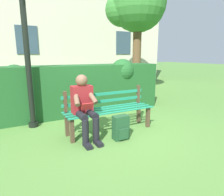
% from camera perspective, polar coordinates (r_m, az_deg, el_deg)
% --- Properties ---
extents(ground, '(60.00, 60.00, 0.00)m').
position_cam_1_polar(ground, '(4.15, -0.65, -9.55)').
color(ground, '#517F38').
extents(park_bench, '(1.85, 0.50, 0.88)m').
position_cam_1_polar(park_bench, '(4.06, -1.07, -3.45)').
color(park_bench, '#4C3828').
rests_on(park_bench, ground).
extents(person_seated, '(0.44, 0.73, 1.20)m').
position_cam_1_polar(person_seated, '(3.64, -8.04, -2.16)').
color(person_seated, maroon).
rests_on(person_seated, ground).
extents(hedge_backdrop, '(5.07, 0.84, 1.44)m').
position_cam_1_polar(hedge_backdrop, '(5.26, -11.63, 2.71)').
color(hedge_backdrop, '#1E5123').
rests_on(hedge_backdrop, ground).
extents(tree, '(2.27, 2.16, 4.57)m').
position_cam_1_polar(tree, '(8.44, 6.76, 25.02)').
color(tree, brown).
rests_on(tree, ground).
extents(building_facade, '(9.79, 3.21, 7.80)m').
position_cam_1_polar(building_facade, '(11.89, -12.11, 23.60)').
color(building_facade, beige).
rests_on(building_facade, ground).
extents(backpack, '(0.29, 0.24, 0.46)m').
position_cam_1_polar(backpack, '(3.70, 2.49, -8.65)').
color(backpack, '#1E4728').
rests_on(backpack, ground).
extents(lamp_post, '(0.29, 0.29, 3.82)m').
position_cam_1_polar(lamp_post, '(4.52, -24.31, 21.04)').
color(lamp_post, black).
rests_on(lamp_post, ground).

